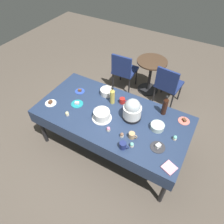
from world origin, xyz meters
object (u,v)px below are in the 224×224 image
Objects in this scene: ceramic_snack_bowl at (107,92)px; cupcake_cocoa at (132,145)px; cupcake_berry at (122,135)px; dessert_plate_coral at (184,121)px; cupcake_vanilla at (67,114)px; frosted_layer_cake at (102,115)px; potluck_table at (112,117)px; coffee_mug_red at (122,101)px; coffee_mug_tan at (132,135)px; cupcake_mint at (108,129)px; dessert_plate_teal at (77,104)px; dessert_plate_white at (51,103)px; dessert_plate_cobalt at (80,91)px; cupcake_lemon at (175,138)px; glass_salad_bowl at (157,126)px; soda_bottle_ginger_ale at (112,96)px; soda_bottle_cola at (165,106)px; maroon_chair_left at (124,69)px; dessert_plate_charcoal at (158,147)px; coffee_mug_navy at (123,145)px; slow_cooker at (132,110)px; maroon_chair_right at (168,83)px; round_cafe_table at (151,70)px.

ceramic_snack_bowl reaches higher than cupcake_cocoa.
dessert_plate_coral is at bearing 46.80° from cupcake_berry.
frosted_layer_cake is at bearing 23.20° from cupcake_vanilla.
coffee_mug_red reaches higher than potluck_table.
coffee_mug_red is at bearing 128.30° from coffee_mug_tan.
dessert_plate_teal is at bearing 162.65° from cupcake_mint.
dessert_plate_coral is 1.95m from dessert_plate_white.
dessert_plate_coral is at bearing 17.02° from dessert_plate_teal.
dessert_plate_cobalt is at bearing 159.68° from coffee_mug_tan.
dessert_plate_cobalt is 2.28× the size of cupcake_lemon.
potluck_table is 32.59× the size of cupcake_lemon.
dessert_plate_white is (-1.57, -0.33, -0.02)m from glass_salad_bowl.
dessert_plate_cobalt is at bearing 165.06° from potluck_table.
cupcake_mint is at bearing -65.83° from soda_bottle_ginger_ale.
dessert_plate_coral is 0.49× the size of soda_bottle_cola.
frosted_layer_cake is 0.33× the size of maroon_chair_left.
cupcake_vanilla reaches higher than dessert_plate_charcoal.
soda_bottle_cola is 0.85m from coffee_mug_navy.
dessert_plate_teal is 0.89m from cupcake_berry.
slow_cooker is at bearing 104.19° from coffee_mug_navy.
maroon_chair_left is (-0.85, 1.72, -0.29)m from cupcake_berry.
cupcake_berry is at bearing -13.42° from dessert_plate_teal.
dessert_plate_charcoal reaches higher than dessert_plate_teal.
frosted_layer_cake is 1.49× the size of glass_salad_bowl.
frosted_layer_cake is 2.25× the size of coffee_mug_red.
dessert_plate_teal is 1.47× the size of coffee_mug_red.
cupcake_lemon is at bearing -17.00° from coffee_mug_red.
glass_salad_bowl reaches higher than cupcake_mint.
cupcake_lemon reaches higher than dessert_plate_teal.
frosted_layer_cake is 4.11× the size of cupcake_berry.
cupcake_lemon is at bearing 8.40° from frosted_layer_cake.
slow_cooker reaches higher than coffee_mug_navy.
coffee_mug_tan reaches higher than cupcake_lemon.
maroon_chair_left reaches higher than cupcake_mint.
coffee_mug_red is at bearing 31.99° from dessert_plate_teal.
maroon_chair_left is (-0.01, 1.77, -0.29)m from cupcake_vanilla.
coffee_mug_navy is (0.09, -0.14, 0.01)m from cupcake_berry.
soda_bottle_ginger_ale reaches higher than cupcake_vanilla.
soda_bottle_ginger_ale reaches higher than frosted_layer_cake.
dessert_plate_charcoal is 2.76× the size of cupcake_mint.
potluck_table is 2.59× the size of maroon_chair_right.
soda_bottle_cola reaches higher than cupcake_cocoa.
soda_bottle_cola is 1.51m from round_cafe_table.
maroon_chair_right is at bearing 57.85° from dessert_plate_teal.
coffee_mug_tan is (1.34, 0.03, 0.03)m from dessert_plate_white.
coffee_mug_red is (0.13, 0.07, -0.09)m from soda_bottle_ginger_ale.
maroon_chair_left is at bearing 128.55° from dessert_plate_charcoal.
frosted_layer_cake is 4.11× the size of cupcake_lemon.
cupcake_lemon reaches higher than dessert_plate_coral.
cupcake_lemon is 1.00× the size of cupcake_vanilla.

